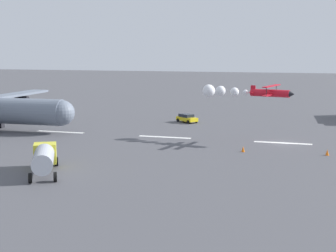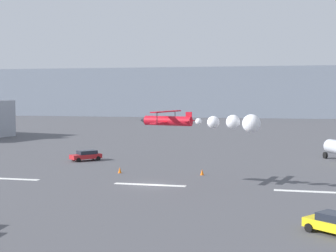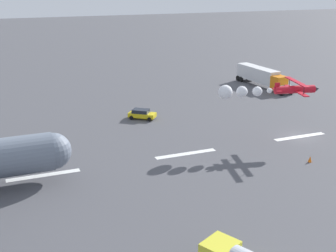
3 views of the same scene
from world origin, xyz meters
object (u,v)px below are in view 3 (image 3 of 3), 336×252
at_px(semi_truck_orange, 262,76).
at_px(traffic_cone_far, 310,159).
at_px(followme_car_yellow, 142,114).
at_px(stunt_biplane_red, 260,91).

xyz_separation_m(semi_truck_orange, traffic_cone_far, (16.18, 35.50, -1.76)).
xyz_separation_m(followme_car_yellow, traffic_cone_far, (-13.31, 23.61, -0.44)).
relative_size(semi_truck_orange, traffic_cone_far, 20.63).
bearing_deg(followme_car_yellow, traffic_cone_far, 119.41).
height_order(stunt_biplane_red, semi_truck_orange, stunt_biplane_red).
bearing_deg(stunt_biplane_red, followme_car_yellow, -53.56).
distance_m(semi_truck_orange, traffic_cone_far, 39.05).
relative_size(stunt_biplane_red, traffic_cone_far, 17.90).
distance_m(followme_car_yellow, traffic_cone_far, 27.10).
xyz_separation_m(stunt_biplane_red, followme_car_yellow, (11.25, -15.24, -6.19)).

